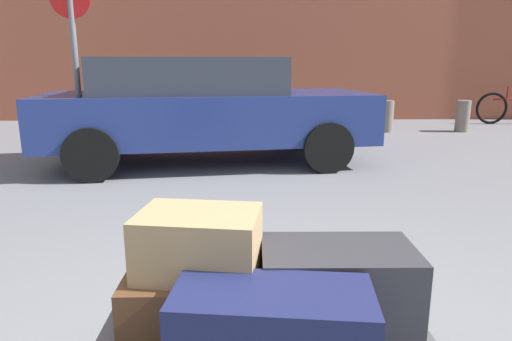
{
  "coord_description": "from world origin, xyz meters",
  "views": [
    {
      "loc": [
        -0.08,
        -1.53,
        1.33
      ],
      "look_at": [
        0.0,
        1.2,
        0.69
      ],
      "focal_mm": 31.62,
      "sensor_mm": 36.0,
      "label": 1
    }
  ],
  "objects_px": {
    "bollard_kerb_near": "(387,116)",
    "duffel_bag_navy_center": "(272,330)",
    "duffel_bag_charcoal_stacked_top": "(338,282)",
    "parked_car": "(204,108)",
    "no_parking_sign": "(75,54)",
    "bollard_kerb_mid": "(463,116)",
    "duffel_bag_tan_topmost_pile": "(199,243)",
    "suitcase_brown_front_right": "(201,295)"
  },
  "relations": [
    {
      "from": "bollard_kerb_near",
      "to": "duffel_bag_navy_center",
      "type": "bearing_deg",
      "value": -110.02
    },
    {
      "from": "duffel_bag_navy_center",
      "to": "duffel_bag_charcoal_stacked_top",
      "type": "height_order",
      "value": "duffel_bag_charcoal_stacked_top"
    },
    {
      "from": "duffel_bag_tan_topmost_pile",
      "to": "parked_car",
      "type": "distance_m",
      "value": 4.57
    },
    {
      "from": "bollard_kerb_near",
      "to": "bollard_kerb_mid",
      "type": "relative_size",
      "value": 1.0
    },
    {
      "from": "duffel_bag_tan_topmost_pile",
      "to": "parked_car",
      "type": "height_order",
      "value": "parked_car"
    },
    {
      "from": "parked_car",
      "to": "no_parking_sign",
      "type": "relative_size",
      "value": 1.91
    },
    {
      "from": "suitcase_brown_front_right",
      "to": "duffel_bag_tan_topmost_pile",
      "type": "xyz_separation_m",
      "value": [
        0.0,
        0.0,
        0.22
      ]
    },
    {
      "from": "parked_car",
      "to": "bollard_kerb_near",
      "type": "height_order",
      "value": "parked_car"
    },
    {
      "from": "suitcase_brown_front_right",
      "to": "no_parking_sign",
      "type": "distance_m",
      "value": 4.56
    },
    {
      "from": "duffel_bag_navy_center",
      "to": "duffel_bag_tan_topmost_pile",
      "type": "bearing_deg",
      "value": 136.67
    },
    {
      "from": "no_parking_sign",
      "to": "bollard_kerb_near",
      "type": "bearing_deg",
      "value": 34.04
    },
    {
      "from": "duffel_bag_charcoal_stacked_top",
      "to": "no_parking_sign",
      "type": "height_order",
      "value": "no_parking_sign"
    },
    {
      "from": "suitcase_brown_front_right",
      "to": "parked_car",
      "type": "relative_size",
      "value": 0.13
    },
    {
      "from": "duffel_bag_navy_center",
      "to": "no_parking_sign",
      "type": "xyz_separation_m",
      "value": [
        -2.12,
        4.36,
        0.98
      ]
    },
    {
      "from": "bollard_kerb_mid",
      "to": "no_parking_sign",
      "type": "relative_size",
      "value": 0.27
    },
    {
      "from": "suitcase_brown_front_right",
      "to": "no_parking_sign",
      "type": "height_order",
      "value": "no_parking_sign"
    },
    {
      "from": "suitcase_brown_front_right",
      "to": "bollard_kerb_mid",
      "type": "relative_size",
      "value": 0.92
    },
    {
      "from": "bollard_kerb_near",
      "to": "no_parking_sign",
      "type": "xyz_separation_m",
      "value": [
        -4.92,
        -3.32,
        1.15
      ]
    },
    {
      "from": "duffel_bag_tan_topmost_pile",
      "to": "no_parking_sign",
      "type": "relative_size",
      "value": 0.19
    },
    {
      "from": "duffel_bag_navy_center",
      "to": "bollard_kerb_mid",
      "type": "relative_size",
      "value": 1.03
    },
    {
      "from": "duffel_bag_navy_center",
      "to": "parked_car",
      "type": "height_order",
      "value": "parked_car"
    },
    {
      "from": "parked_car",
      "to": "no_parking_sign",
      "type": "bearing_deg",
      "value": -161.15
    },
    {
      "from": "duffel_bag_tan_topmost_pile",
      "to": "bollard_kerb_near",
      "type": "bearing_deg",
      "value": 76.07
    },
    {
      "from": "bollard_kerb_mid",
      "to": "no_parking_sign",
      "type": "xyz_separation_m",
      "value": [
        -6.48,
        -3.32,
        1.15
      ]
    },
    {
      "from": "suitcase_brown_front_right",
      "to": "duffel_bag_navy_center",
      "type": "bearing_deg",
      "value": -49.88
    },
    {
      "from": "duffel_bag_navy_center",
      "to": "bollard_kerb_mid",
      "type": "xyz_separation_m",
      "value": [
        4.36,
        7.68,
        -0.17
      ]
    },
    {
      "from": "duffel_bag_navy_center",
      "to": "parked_car",
      "type": "bearing_deg",
      "value": 104.16
    },
    {
      "from": "bollard_kerb_near",
      "to": "bollard_kerb_mid",
      "type": "bearing_deg",
      "value": 0.0
    },
    {
      "from": "bollard_kerb_mid",
      "to": "bollard_kerb_near",
      "type": "bearing_deg",
      "value": 180.0
    },
    {
      "from": "duffel_bag_charcoal_stacked_top",
      "to": "parked_car",
      "type": "height_order",
      "value": "parked_car"
    },
    {
      "from": "no_parking_sign",
      "to": "suitcase_brown_front_right",
      "type": "bearing_deg",
      "value": -65.36
    },
    {
      "from": "no_parking_sign",
      "to": "parked_car",
      "type": "bearing_deg",
      "value": 18.85
    },
    {
      "from": "duffel_bag_tan_topmost_pile",
      "to": "no_parking_sign",
      "type": "distance_m",
      "value": 4.52
    },
    {
      "from": "suitcase_brown_front_right",
      "to": "duffel_bag_navy_center",
      "type": "distance_m",
      "value": 0.42
    },
    {
      "from": "suitcase_brown_front_right",
      "to": "parked_car",
      "type": "height_order",
      "value": "parked_car"
    },
    {
      "from": "duffel_bag_navy_center",
      "to": "duffel_bag_charcoal_stacked_top",
      "type": "distance_m",
      "value": 0.43
    },
    {
      "from": "suitcase_brown_front_right",
      "to": "bollard_kerb_near",
      "type": "relative_size",
      "value": 0.92
    },
    {
      "from": "duffel_bag_navy_center",
      "to": "duffel_bag_charcoal_stacked_top",
      "type": "bearing_deg",
      "value": 55.72
    },
    {
      "from": "parked_car",
      "to": "bollard_kerb_near",
      "type": "bearing_deg",
      "value": 39.42
    },
    {
      "from": "duffel_bag_charcoal_stacked_top",
      "to": "duffel_bag_tan_topmost_pile",
      "type": "xyz_separation_m",
      "value": [
        -0.55,
        -0.0,
        0.18
      ]
    },
    {
      "from": "duffel_bag_navy_center",
      "to": "bollard_kerb_near",
      "type": "xyz_separation_m",
      "value": [
        2.8,
        7.68,
        -0.17
      ]
    },
    {
      "from": "parked_car",
      "to": "duffel_bag_charcoal_stacked_top",
      "type": "bearing_deg",
      "value": -78.79
    }
  ]
}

